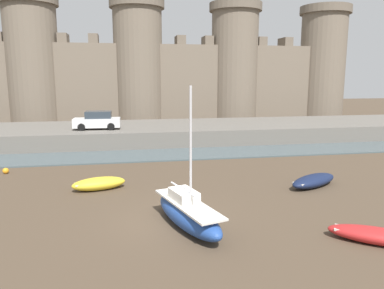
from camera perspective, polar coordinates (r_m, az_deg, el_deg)
The scene contains 10 objects.
ground_plane at distance 16.85m, azimuth -2.93°, elevation -11.37°, with size 160.00×160.00×0.00m, color #4C3D2D.
water_channel at distance 29.85m, azimuth -6.34°, elevation -1.64°, with size 80.00×4.50×0.10m, color #47565B.
quay_road at distance 36.85m, azimuth -7.17°, elevation 1.76°, with size 61.47×10.00×1.51m, color #666059.
castle at distance 47.81m, azimuth -8.14°, elevation 11.04°, with size 56.11×6.64×18.28m.
rowboat_near_channel_left at distance 16.12m, azimuth 26.40°, elevation -12.30°, with size 3.54×2.91×0.61m.
rowboat_midflat_centre at distance 22.57m, azimuth 18.04°, elevation -5.23°, with size 3.74×2.76×0.69m.
rowboat_foreground_left at distance 21.52m, azimuth -14.02°, elevation -5.76°, with size 3.12×1.80×0.71m.
sailboat_midflat_right at distance 15.83m, azimuth -0.67°, elevation -10.38°, with size 2.73×5.29×5.88m.
mooring_buoy_near_shore at distance 27.12m, azimuth -26.52°, elevation -3.61°, with size 0.39×0.39×0.39m, color orange.
car_quay_centre_west at distance 34.76m, azimuth -14.22°, elevation 3.55°, with size 4.15×1.99×1.62m.
Camera 1 is at (-1.98, -15.52, 6.25)m, focal length 35.00 mm.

